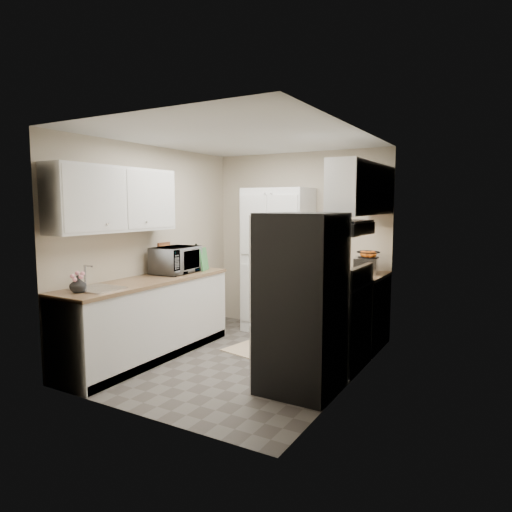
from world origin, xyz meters
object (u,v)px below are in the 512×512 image
(electric_range, at_px, (334,323))
(microwave, at_px, (176,260))
(pantry_cabinet, at_px, (278,261))
(wine_bottle, at_px, (196,258))
(refrigerator, at_px, (302,303))
(toaster_oven, at_px, (366,266))

(electric_range, relative_size, microwave, 1.89)
(pantry_cabinet, xyz_separation_m, wine_bottle, (-0.75, -0.87, 0.08))
(refrigerator, relative_size, microwave, 2.84)
(electric_range, bearing_deg, refrigerator, -92.48)
(microwave, xyz_separation_m, toaster_oven, (2.08, 1.15, -0.06))
(refrigerator, distance_m, microwave, 2.04)
(refrigerator, bearing_deg, electric_range, 87.52)
(pantry_cabinet, bearing_deg, wine_bottle, -130.77)
(microwave, bearing_deg, toaster_oven, -65.07)
(microwave, bearing_deg, refrigerator, -108.97)
(wine_bottle, bearing_deg, toaster_oven, 22.18)
(microwave, bearing_deg, electric_range, -86.12)
(electric_range, xyz_separation_m, toaster_oven, (0.09, 0.87, 0.54))
(pantry_cabinet, bearing_deg, microwave, -124.34)
(pantry_cabinet, bearing_deg, refrigerator, -56.54)
(electric_range, relative_size, toaster_oven, 3.24)
(pantry_cabinet, height_order, wine_bottle, pantry_cabinet)
(microwave, distance_m, wine_bottle, 0.34)
(toaster_oven, bearing_deg, microwave, -162.13)
(pantry_cabinet, height_order, toaster_oven, pantry_cabinet)
(electric_range, xyz_separation_m, wine_bottle, (-1.93, 0.05, 0.60))
(microwave, relative_size, wine_bottle, 1.88)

